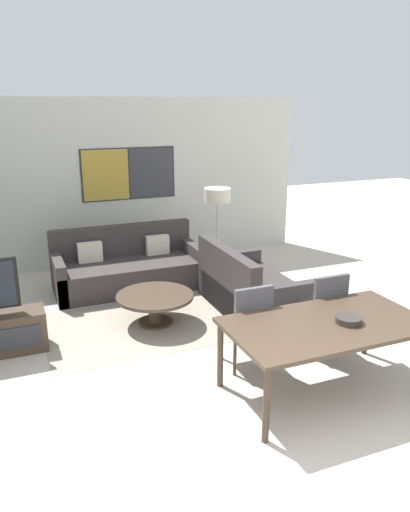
{
  "coord_description": "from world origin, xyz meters",
  "views": [
    {
      "loc": [
        -1.77,
        -2.48,
        2.72
      ],
      "look_at": [
        0.39,
        2.8,
        0.95
      ],
      "focal_mm": 35.0,
      "sensor_mm": 36.0,
      "label": 1
    }
  ],
  "objects_px": {
    "coffee_table": "(155,302)",
    "floor_lamp": "(217,200)",
    "dining_chair_left": "(248,321)",
    "fruit_bowl": "(349,319)",
    "dining_table": "(327,329)",
    "sofa_main": "(127,269)",
    "sofa_side": "(248,291)",
    "dining_chair_centre": "(323,308)"
  },
  "relations": [
    {
      "from": "coffee_table",
      "to": "floor_lamp",
      "type": "distance_m",
      "value": 2.28
    },
    {
      "from": "dining_chair_left",
      "to": "fruit_bowl",
      "type": "distance_m",
      "value": 1.05
    },
    {
      "from": "coffee_table",
      "to": "fruit_bowl",
      "type": "distance_m",
      "value": 2.57
    },
    {
      "from": "coffee_table",
      "to": "dining_table",
      "type": "relative_size",
      "value": 0.51
    },
    {
      "from": "sofa_main",
      "to": "dining_table",
      "type": "relative_size",
      "value": 1.15
    },
    {
      "from": "sofa_side",
      "to": "dining_chair_centre",
      "type": "relative_size",
      "value": 1.74
    },
    {
      "from": "coffee_table",
      "to": "dining_table",
      "type": "distance_m",
      "value": 2.4
    },
    {
      "from": "coffee_table",
      "to": "dining_chair_left",
      "type": "bearing_deg",
      "value": -67.3
    },
    {
      "from": "sofa_main",
      "to": "dining_chair_centre",
      "type": "height_order",
      "value": "dining_chair_centre"
    },
    {
      "from": "floor_lamp",
      "to": "sofa_main",
      "type": "bearing_deg",
      "value": 179.47
    },
    {
      "from": "floor_lamp",
      "to": "sofa_side",
      "type": "bearing_deg",
      "value": -97.72
    },
    {
      "from": "sofa_main",
      "to": "dining_chair_centre",
      "type": "relative_size",
      "value": 2.33
    },
    {
      "from": "sofa_main",
      "to": "dining_chair_left",
      "type": "relative_size",
      "value": 2.33
    },
    {
      "from": "sofa_side",
      "to": "dining_chair_left",
      "type": "distance_m",
      "value": 1.54
    },
    {
      "from": "coffee_table",
      "to": "floor_lamp",
      "type": "relative_size",
      "value": 0.69
    },
    {
      "from": "coffee_table",
      "to": "dining_table",
      "type": "bearing_deg",
      "value": -63.5
    },
    {
      "from": "fruit_bowl",
      "to": "coffee_table",
      "type": "bearing_deg",
      "value": 119.56
    },
    {
      "from": "sofa_main",
      "to": "fruit_bowl",
      "type": "relative_size",
      "value": 8.71
    },
    {
      "from": "sofa_side",
      "to": "dining_table",
      "type": "bearing_deg",
      "value": 173.85
    },
    {
      "from": "coffee_table",
      "to": "dining_table",
      "type": "height_order",
      "value": "dining_table"
    },
    {
      "from": "dining_chair_left",
      "to": "dining_chair_centre",
      "type": "bearing_deg",
      "value": -0.13
    },
    {
      "from": "sofa_main",
      "to": "fruit_bowl",
      "type": "height_order",
      "value": "sofa_main"
    },
    {
      "from": "dining_table",
      "to": "floor_lamp",
      "type": "bearing_deg",
      "value": 83.19
    },
    {
      "from": "sofa_side",
      "to": "dining_chair_left",
      "type": "bearing_deg",
      "value": 152.96
    },
    {
      "from": "floor_lamp",
      "to": "fruit_bowl",
      "type": "bearing_deg",
      "value": -93.76
    },
    {
      "from": "dining_chair_left",
      "to": "dining_chair_centre",
      "type": "relative_size",
      "value": 1.0
    },
    {
      "from": "coffee_table",
      "to": "floor_lamp",
      "type": "bearing_deg",
      "value": 44.28
    },
    {
      "from": "sofa_main",
      "to": "dining_chair_left",
      "type": "distance_m",
      "value": 2.95
    },
    {
      "from": "sofa_main",
      "to": "sofa_side",
      "type": "height_order",
      "value": "same"
    },
    {
      "from": "floor_lamp",
      "to": "dining_chair_left",
      "type": "bearing_deg",
      "value": -107.36
    },
    {
      "from": "dining_table",
      "to": "sofa_main",
      "type": "bearing_deg",
      "value": 106.45
    },
    {
      "from": "dining_table",
      "to": "dining_chair_centre",
      "type": "bearing_deg",
      "value": 56.58
    },
    {
      "from": "dining_chair_left",
      "to": "fruit_bowl",
      "type": "relative_size",
      "value": 3.74
    },
    {
      "from": "sofa_side",
      "to": "floor_lamp",
      "type": "bearing_deg",
      "value": -7.72
    },
    {
      "from": "sofa_side",
      "to": "fruit_bowl",
      "type": "bearing_deg",
      "value": 179.07
    },
    {
      "from": "sofa_main",
      "to": "sofa_side",
      "type": "xyz_separation_m",
      "value": [
        1.28,
        -1.52,
        -0.0
      ]
    },
    {
      "from": "sofa_side",
      "to": "dining_chair_centre",
      "type": "distance_m",
      "value": 1.4
    },
    {
      "from": "fruit_bowl",
      "to": "floor_lamp",
      "type": "distance_m",
      "value": 3.69
    },
    {
      "from": "dining_chair_centre",
      "to": "floor_lamp",
      "type": "bearing_deg",
      "value": 90.83
    },
    {
      "from": "dining_chair_centre",
      "to": "floor_lamp",
      "type": "relative_size",
      "value": 0.66
    },
    {
      "from": "sofa_main",
      "to": "dining_table",
      "type": "height_order",
      "value": "sofa_main"
    },
    {
      "from": "sofa_side",
      "to": "dining_table",
      "type": "xyz_separation_m",
      "value": [
        -0.22,
        -2.06,
        0.39
      ]
    }
  ]
}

